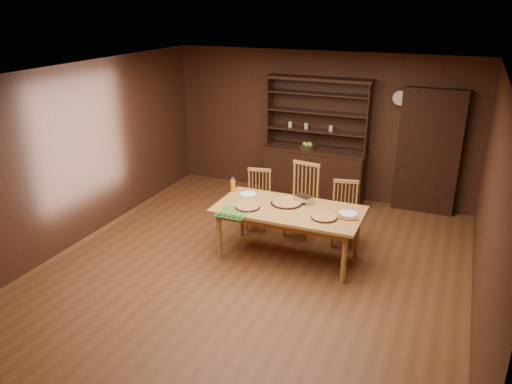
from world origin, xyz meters
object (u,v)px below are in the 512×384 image
at_px(chair_center, 303,197).
at_px(juice_bottle, 233,185).
at_px(china_hutch, 314,167).
at_px(chair_left, 258,197).
at_px(dining_table, 289,213).
at_px(chair_right, 344,210).

xyz_separation_m(chair_center, juice_bottle, (-0.91, -0.55, 0.25)).
height_order(china_hutch, juice_bottle, china_hutch).
bearing_deg(chair_left, juice_bottle, -122.47).
xyz_separation_m(dining_table, chair_left, (-0.78, 0.79, -0.17)).
distance_m(china_hutch, chair_center, 1.51).
relative_size(china_hutch, juice_bottle, 10.36).
height_order(china_hutch, dining_table, china_hutch).
bearing_deg(chair_center, dining_table, -77.73).
distance_m(dining_table, chair_left, 1.12).
height_order(chair_left, chair_right, chair_right).
relative_size(dining_table, chair_left, 2.11).
bearing_deg(chair_right, chair_left, 168.85).
xyz_separation_m(dining_table, chair_center, (-0.07, 0.84, -0.08)).
bearing_deg(china_hutch, dining_table, -82.12).
xyz_separation_m(dining_table, chair_right, (0.60, 0.79, -0.17)).
distance_m(china_hutch, chair_left, 1.61).
xyz_separation_m(chair_left, chair_center, (0.71, 0.05, 0.10)).
bearing_deg(chair_left, chair_right, -10.43).
bearing_deg(juice_bottle, china_hutch, 72.06).
xyz_separation_m(china_hutch, dining_table, (0.32, -2.33, 0.08)).
relative_size(dining_table, chair_center, 1.79).
relative_size(china_hutch, chair_right, 2.28).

